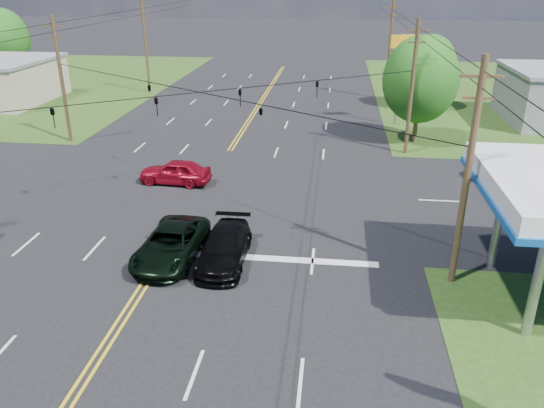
# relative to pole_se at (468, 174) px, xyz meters

# --- Properties ---
(ground) EXTENTS (280.00, 280.00, 0.00)m
(ground) POSITION_rel_pole_se_xyz_m (-13.00, 9.00, -4.92)
(ground) COLOR black
(ground) RESTS_ON ground
(stop_bar) EXTENTS (10.00, 0.50, 0.02)m
(stop_bar) POSITION_rel_pole_se_xyz_m (-8.00, 1.00, -4.92)
(stop_bar) COLOR silver
(stop_bar) RESTS_ON ground
(pole_se) EXTENTS (1.60, 0.28, 9.50)m
(pole_se) POSITION_rel_pole_se_xyz_m (0.00, 0.00, 0.00)
(pole_se) COLOR #41331B
(pole_se) RESTS_ON ground
(pole_nw) EXTENTS (1.60, 0.28, 9.50)m
(pole_nw) POSITION_rel_pole_se_xyz_m (-26.00, 18.00, 0.00)
(pole_nw) COLOR #41331B
(pole_nw) RESTS_ON ground
(pole_ne) EXTENTS (1.60, 0.28, 9.50)m
(pole_ne) POSITION_rel_pole_se_xyz_m (0.00, 18.00, 0.00)
(pole_ne) COLOR #41331B
(pole_ne) RESTS_ON ground
(pole_left_far) EXTENTS (1.60, 0.28, 10.00)m
(pole_left_far) POSITION_rel_pole_se_xyz_m (-26.00, 37.00, 0.25)
(pole_left_far) COLOR #41331B
(pole_left_far) RESTS_ON ground
(pole_right_far) EXTENTS (1.60, 0.28, 10.00)m
(pole_right_far) POSITION_rel_pole_se_xyz_m (0.00, 37.00, 0.25)
(pole_right_far) COLOR #41331B
(pole_right_far) RESTS_ON ground
(span_wire_signals) EXTENTS (26.00, 18.00, 1.13)m
(span_wire_signals) POSITION_rel_pole_se_xyz_m (-13.00, 9.00, 1.08)
(span_wire_signals) COLOR black
(span_wire_signals) RESTS_ON ground
(power_lines) EXTENTS (26.04, 100.00, 0.64)m
(power_lines) POSITION_rel_pole_se_xyz_m (-13.00, 7.00, 3.68)
(power_lines) COLOR black
(power_lines) RESTS_ON ground
(tree_right_a) EXTENTS (5.70, 5.70, 8.18)m
(tree_right_a) POSITION_rel_pole_se_xyz_m (1.00, 21.00, -0.05)
(tree_right_a) COLOR #41331B
(tree_right_a) RESTS_ON ground
(tree_right_b) EXTENTS (4.94, 4.94, 7.09)m
(tree_right_b) POSITION_rel_pole_se_xyz_m (3.50, 33.00, -0.70)
(tree_right_b) COLOR #41331B
(tree_right_b) RESTS_ON ground
(tree_far_l) EXTENTS (6.08, 6.08, 8.72)m
(tree_far_l) POSITION_rel_pole_se_xyz_m (-45.00, 41.00, 0.28)
(tree_far_l) COLOR #41331B
(tree_far_l) RESTS_ON ground
(pickup_dkgreen) EXTENTS (2.73, 5.51, 1.50)m
(pickup_dkgreen) POSITION_rel_pole_se_xyz_m (-12.50, 0.50, -4.16)
(pickup_dkgreen) COLOR black
(pickup_dkgreen) RESTS_ON ground
(suv_black) EXTENTS (2.09, 5.03, 1.45)m
(suv_black) POSITION_rel_pole_se_xyz_m (-10.00, 0.50, -4.19)
(suv_black) COLOR black
(suv_black) RESTS_ON ground
(sedan_red) EXTENTS (4.58, 2.11, 1.52)m
(sedan_red) POSITION_rel_pole_se_xyz_m (-15.10, 10.00, -4.15)
(sedan_red) COLOR maroon
(sedan_red) RESTS_ON ground
(sedan_far) EXTENTS (4.90, 2.19, 1.39)m
(sedan_far) POSITION_rel_pole_se_xyz_m (5.79, 13.33, -4.22)
(sedan_far) COLOR #BABABF
(sedan_far) RESTS_ON ground
(polesign_ne) EXTENTS (2.07, 0.93, 7.67)m
(polesign_ne) POSITION_rel_pole_se_xyz_m (0.00, 26.23, 1.00)
(polesign_ne) COLOR #A5A5AA
(polesign_ne) RESTS_ON ground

